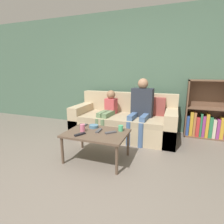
% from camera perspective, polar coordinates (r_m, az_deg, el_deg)
% --- Properties ---
extents(ground_plane, '(22.00, 22.00, 0.00)m').
position_cam_1_polar(ground_plane, '(2.18, -9.03, -24.03)').
color(ground_plane, '#70665B').
extents(wall_back, '(12.00, 0.06, 2.60)m').
position_cam_1_polar(wall_back, '(4.08, 7.66, 12.84)').
color(wall_back, '#4C6B56').
rests_on(wall_back, ground_plane).
extents(couch, '(2.07, 0.91, 0.87)m').
position_cam_1_polar(couch, '(3.64, 3.99, -3.19)').
color(couch, tan).
rests_on(couch, ground_plane).
extents(bookshelf, '(0.79, 0.28, 1.16)m').
position_cam_1_polar(bookshelf, '(3.98, 28.42, -1.61)').
color(bookshelf, brown).
rests_on(bookshelf, ground_plane).
extents(coffee_table, '(0.91, 0.65, 0.43)m').
position_cam_1_polar(coffee_table, '(2.63, -5.09, -7.47)').
color(coffee_table, brown).
rests_on(coffee_table, ground_plane).
extents(person_adult, '(0.42, 0.65, 1.19)m').
position_cam_1_polar(person_adult, '(3.40, 9.51, 2.30)').
color(person_adult, '#476693').
rests_on(person_adult, ground_plane).
extents(person_child, '(0.27, 0.64, 0.93)m').
position_cam_1_polar(person_child, '(3.54, -1.39, 0.50)').
color(person_child, '#66845B').
rests_on(person_child, ground_plane).
extents(cup_near, '(0.07, 0.07, 0.11)m').
position_cam_1_polar(cup_near, '(2.66, -9.61, -5.10)').
color(cup_near, pink).
rests_on(cup_near, coffee_table).
extents(cup_far, '(0.07, 0.07, 0.09)m').
position_cam_1_polar(cup_far, '(2.65, 2.87, -5.30)').
color(cup_far, '#4CB77A').
rests_on(cup_far, coffee_table).
extents(tv_remote_0, '(0.07, 0.17, 0.02)m').
position_cam_1_polar(tv_remote_0, '(2.91, -9.20, -4.41)').
color(tv_remote_0, '#47474C').
rests_on(tv_remote_0, coffee_table).
extents(tv_remote_1, '(0.06, 0.17, 0.02)m').
position_cam_1_polar(tv_remote_1, '(2.64, -4.34, -6.07)').
color(tv_remote_1, '#47474C').
rests_on(tv_remote_1, coffee_table).
extents(tv_remote_2, '(0.12, 0.17, 0.02)m').
position_cam_1_polar(tv_remote_2, '(2.53, -10.43, -7.17)').
color(tv_remote_2, black).
rests_on(tv_remote_2, coffee_table).
extents(tv_remote_3, '(0.15, 0.16, 0.02)m').
position_cam_1_polar(tv_remote_3, '(2.56, -0.44, -6.70)').
color(tv_remote_3, '#47474C').
rests_on(tv_remote_3, coffee_table).
extents(snack_bowl, '(0.15, 0.15, 0.05)m').
position_cam_1_polar(snack_bowl, '(2.81, -6.00, -4.67)').
color(snack_bowl, teal).
rests_on(snack_bowl, coffee_table).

